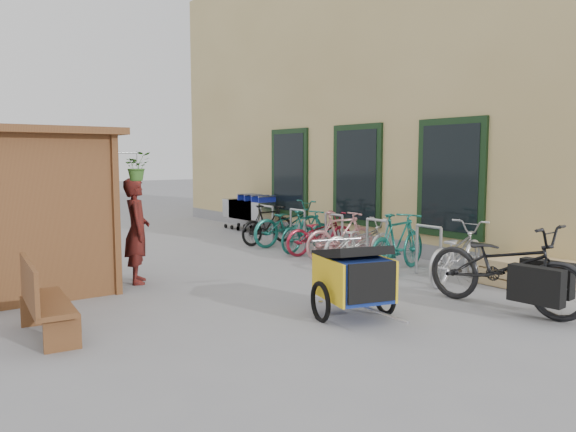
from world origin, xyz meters
TOP-DOWN VIEW (x-y plane):
  - ground at (0.00, 0.00)m, footprint 80.00×80.00m
  - building at (6.49, 4.50)m, footprint 6.07×13.00m
  - kiosk at (-3.28, 2.47)m, footprint 2.49×1.65m
  - bike_rack at (2.30, 2.40)m, footprint 0.05×5.35m
  - pallet_stack at (3.00, -1.40)m, footprint 1.00×1.20m
  - bench at (-3.67, 0.37)m, footprint 0.55×1.41m
  - shopping_carts at (3.00, 6.73)m, footprint 0.56×1.88m
  - child_trailer at (-0.35, -1.04)m, footprint 1.06×1.66m
  - cargo_bike at (1.49, -1.94)m, footprint 0.93×2.24m
  - person_kiosk at (-1.79, 2.40)m, footprint 0.59×0.71m
  - bike_0 at (2.33, -0.54)m, footprint 1.92×1.01m
  - bike_1 at (2.17, 0.56)m, footprint 1.79×0.84m
  - bike_2 at (2.28, 1.62)m, footprint 1.65×0.79m
  - bike_3 at (2.16, 2.03)m, footprint 1.63×0.62m
  - bike_4 at (2.23, 2.75)m, footprint 1.68×0.67m
  - bike_5 at (2.16, 3.12)m, footprint 1.53×0.65m
  - bike_6 at (2.38, 4.04)m, footprint 1.93×0.72m
  - bike_7 at (2.11, 4.47)m, footprint 1.56×0.59m

SIDE VIEW (x-z plane):
  - ground at x=0.00m, z-range 0.00..0.00m
  - pallet_stack at x=3.00m, z-range 0.01..0.41m
  - bike_2 at x=2.28m, z-range 0.00..0.83m
  - bike_4 at x=2.23m, z-range 0.00..0.86m
  - bench at x=-3.67m, z-range 0.01..0.88m
  - bike_5 at x=2.16m, z-range 0.00..0.89m
  - bike_7 at x=2.11m, z-range 0.00..0.91m
  - bike_3 at x=2.16m, z-range 0.00..0.95m
  - bike_0 at x=2.33m, z-range 0.00..0.96m
  - bike_6 at x=2.38m, z-range 0.00..1.00m
  - bike_rack at x=2.30m, z-range 0.08..0.95m
  - bike_1 at x=2.17m, z-range 0.00..1.04m
  - child_trailer at x=-0.35m, z-range 0.05..1.01m
  - cargo_bike at x=1.49m, z-range -0.01..1.14m
  - shopping_carts at x=3.00m, z-range 0.08..1.08m
  - person_kiosk at x=-1.79m, z-range 0.00..1.66m
  - kiosk at x=-3.28m, z-range 0.35..2.75m
  - building at x=6.49m, z-range -0.01..6.99m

